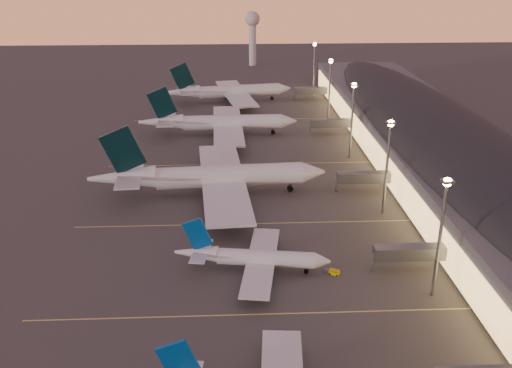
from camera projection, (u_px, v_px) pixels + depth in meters
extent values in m
plane|color=#3C3A37|center=(257.00, 300.00, 115.07)|extent=(700.00, 700.00, 0.00)
cube|color=navy|center=(180.00, 363.00, 83.61)|extent=(7.23, 1.17, 8.53)
cylinder|color=silver|center=(266.00, 258.00, 124.24)|extent=(21.53, 6.73, 3.61)
cone|color=silver|center=(323.00, 261.00, 123.07)|extent=(3.92, 4.08, 3.61)
cone|color=silver|center=(196.00, 253.00, 125.52)|extent=(10.02, 5.00, 3.61)
cube|color=silver|center=(261.00, 261.00, 124.57)|extent=(10.62, 31.02, 0.40)
cylinder|color=navy|center=(267.00, 251.00, 131.14)|extent=(5.14, 3.39, 2.71)
cylinder|color=navy|center=(261.00, 282.00, 118.79)|extent=(5.14, 3.39, 2.71)
cube|color=navy|center=(197.00, 234.00, 123.72)|extent=(6.63, 1.52, 7.84)
cube|color=silver|center=(201.00, 251.00, 125.21)|extent=(5.02, 11.35, 0.25)
cylinder|color=black|center=(306.00, 270.00, 124.34)|extent=(0.33, 0.33, 1.43)
cylinder|color=black|center=(306.00, 271.00, 124.42)|extent=(1.09, 0.78, 1.01)
cylinder|color=black|center=(259.00, 262.00, 127.68)|extent=(0.33, 0.33, 1.43)
cylinder|color=black|center=(259.00, 263.00, 127.76)|extent=(1.09, 0.78, 1.01)
cylinder|color=black|center=(257.00, 274.00, 123.01)|extent=(0.33, 0.33, 1.43)
cylinder|color=black|center=(257.00, 275.00, 123.09)|extent=(1.09, 0.78, 1.01)
cylinder|color=silver|center=(230.00, 176.00, 163.41)|extent=(42.24, 9.28, 6.34)
cone|color=silver|center=(313.00, 172.00, 166.06)|extent=(7.19, 6.80, 6.34)
cone|color=silver|center=(122.00, 178.00, 159.80)|extent=(19.32, 7.66, 6.34)
cube|color=silver|center=(223.00, 180.00, 163.61)|extent=(16.46, 61.95, 0.70)
cylinder|color=#55575C|center=(225.00, 170.00, 176.96)|extent=(9.77, 5.41, 4.75)
cylinder|color=#55575C|center=(232.00, 205.00, 152.16)|extent=(9.77, 5.41, 4.75)
cube|color=black|center=(123.00, 150.00, 156.83)|extent=(12.53, 1.83, 14.06)
cube|color=silver|center=(130.00, 174.00, 159.70)|extent=(8.30, 22.47, 0.44)
cylinder|color=black|center=(290.00, 187.00, 167.00)|extent=(0.54, 0.54, 2.53)
cylinder|color=black|center=(290.00, 189.00, 167.14)|extent=(1.85, 1.23, 1.77)
cylinder|color=black|center=(218.00, 185.00, 168.79)|extent=(0.54, 0.54, 2.53)
cylinder|color=black|center=(218.00, 186.00, 168.94)|extent=(1.85, 1.23, 1.77)
cylinder|color=black|center=(220.00, 197.00, 160.63)|extent=(0.54, 0.54, 2.53)
cylinder|color=black|center=(220.00, 198.00, 160.78)|extent=(1.85, 1.23, 1.77)
cylinder|color=silver|center=(232.00, 122.00, 217.43)|extent=(37.34, 6.48, 5.63)
cone|color=silver|center=(289.00, 121.00, 218.83)|extent=(6.13, 5.76, 5.63)
cone|color=silver|center=(161.00, 122.00, 215.42)|extent=(16.93, 6.01, 5.63)
cube|color=silver|center=(228.00, 125.00, 217.69)|extent=(12.05, 54.64, 0.62)
cylinder|color=#55575C|center=(230.00, 121.00, 229.54)|extent=(8.50, 4.41, 4.22)
cylinder|color=#55575C|center=(232.00, 139.00, 207.41)|extent=(8.50, 4.41, 4.22)
cube|color=black|center=(162.00, 103.00, 212.74)|extent=(11.12, 1.10, 12.49)
cube|color=silver|center=(166.00, 120.00, 215.23)|extent=(6.45, 19.72, 0.39)
cylinder|color=black|center=(273.00, 131.00, 219.93)|extent=(0.46, 0.46, 2.25)
cylinder|color=black|center=(273.00, 132.00, 220.05)|extent=(1.60, 1.02, 1.58)
cylinder|color=black|center=(225.00, 129.00, 222.36)|extent=(0.46, 0.46, 2.25)
cylinder|color=black|center=(225.00, 130.00, 222.49)|extent=(1.60, 1.02, 1.58)
cylinder|color=black|center=(225.00, 135.00, 215.08)|extent=(0.46, 0.46, 2.25)
cylinder|color=black|center=(225.00, 136.00, 215.20)|extent=(1.60, 1.02, 1.58)
cylinder|color=silver|center=(239.00, 91.00, 266.79)|extent=(37.89, 11.86, 5.67)
cone|color=silver|center=(284.00, 89.00, 271.10)|extent=(6.91, 6.60, 5.67)
cone|color=silver|center=(181.00, 92.00, 261.14)|extent=(17.63, 8.42, 5.67)
cube|color=silver|center=(236.00, 93.00, 266.81)|extent=(19.90, 55.81, 0.62)
cylinder|color=#55575C|center=(234.00, 91.00, 278.67)|extent=(9.05, 5.61, 4.25)
cylinder|color=#55575C|center=(243.00, 103.00, 256.86)|extent=(9.05, 5.61, 4.25)
cube|color=black|center=(182.00, 76.00, 258.55)|extent=(11.16, 2.71, 12.57)
cube|color=silver|center=(186.00, 90.00, 261.23)|extent=(9.26, 20.45, 0.40)
cylinder|color=black|center=(272.00, 98.00, 271.40)|extent=(0.52, 0.52, 2.27)
cylinder|color=black|center=(272.00, 98.00, 271.53)|extent=(1.73, 1.24, 1.59)
cylinder|color=black|center=(232.00, 98.00, 271.27)|extent=(0.52, 0.52, 2.27)
cylinder|color=black|center=(232.00, 98.00, 271.40)|extent=(1.73, 1.24, 1.59)
cylinder|color=black|center=(235.00, 102.00, 264.09)|extent=(0.52, 0.52, 2.27)
cylinder|color=black|center=(235.00, 102.00, 264.22)|extent=(1.73, 1.24, 1.59)
cube|color=#535358|center=(439.00, 151.00, 182.62)|extent=(40.00, 255.00, 12.00)
ellipsoid|color=black|center=(441.00, 133.00, 180.36)|extent=(39.00, 253.00, 10.92)
cube|color=#FFCA6B|center=(376.00, 155.00, 182.12)|extent=(0.40, 244.80, 8.00)
cube|color=#55575C|center=(410.00, 252.00, 124.12)|extent=(16.00, 3.20, 3.00)
cylinder|color=slate|center=(373.00, 262.00, 124.63)|extent=(0.70, 0.70, 4.40)
cube|color=#55575C|center=(364.00, 177.00, 165.77)|extent=(16.00, 3.20, 3.00)
cylinder|color=slate|center=(336.00, 185.00, 166.28)|extent=(0.70, 0.70, 4.40)
cube|color=#55575C|center=(331.00, 123.00, 218.52)|extent=(16.00, 3.20, 3.00)
cylinder|color=slate|center=(310.00, 129.00, 219.04)|extent=(0.70, 0.70, 4.40)
cube|color=#55575C|center=(311.00, 90.00, 270.35)|extent=(16.00, 3.20, 3.00)
cylinder|color=slate|center=(294.00, 95.00, 270.87)|extent=(0.70, 0.70, 4.40)
cylinder|color=slate|center=(439.00, 241.00, 111.94)|extent=(0.70, 0.70, 25.00)
cube|color=slate|center=(448.00, 181.00, 107.16)|extent=(2.20, 2.20, 0.50)
sphere|color=#FFBC57|center=(447.00, 182.00, 107.24)|extent=(1.80, 1.80, 1.80)
cylinder|color=slate|center=(387.00, 169.00, 148.96)|extent=(0.70, 0.70, 25.00)
cube|color=slate|center=(391.00, 123.00, 144.19)|extent=(2.20, 2.20, 0.50)
sphere|color=#FFBC57|center=(391.00, 123.00, 144.26)|extent=(1.80, 1.80, 1.80)
cylinder|color=slate|center=(352.00, 122.00, 190.61)|extent=(0.70, 0.70, 25.00)
cube|color=slate|center=(354.00, 85.00, 185.84)|extent=(2.20, 2.20, 0.50)
sphere|color=#FFBC57|center=(354.00, 85.00, 185.91)|extent=(1.80, 1.80, 1.80)
cylinder|color=slate|center=(329.00, 92.00, 232.26)|extent=(0.70, 0.70, 25.00)
cube|color=slate|center=(331.00, 60.00, 227.49)|extent=(2.20, 2.20, 0.50)
sphere|color=#FFBC57|center=(331.00, 61.00, 227.56)|extent=(1.80, 1.80, 1.80)
cylinder|color=slate|center=(314.00, 71.00, 273.91)|extent=(0.70, 0.70, 25.00)
cube|color=slate|center=(315.00, 44.00, 269.13)|extent=(2.20, 2.20, 0.50)
sphere|color=#FFBC57|center=(315.00, 44.00, 269.21)|extent=(1.80, 1.80, 1.80)
cylinder|color=silver|center=(253.00, 44.00, 351.26)|extent=(4.40, 4.40, 26.00)
sphere|color=silver|center=(252.00, 19.00, 345.62)|extent=(9.00, 9.00, 9.00)
cube|color=#D8C659|center=(258.00, 314.00, 110.44)|extent=(90.00, 0.36, 0.00)
cube|color=#D8C659|center=(250.00, 224.00, 147.46)|extent=(90.00, 0.36, 0.00)
cube|color=#D8C659|center=(245.00, 164.00, 189.11)|extent=(90.00, 0.36, 0.00)
cube|color=#D8C659|center=(241.00, 119.00, 240.02)|extent=(90.00, 0.36, 0.00)
cube|color=#D4B901|center=(334.00, 272.00, 124.13)|extent=(2.51, 2.19, 0.98)
cube|color=#55575C|center=(327.00, 271.00, 124.83)|extent=(1.64, 1.61, 0.71)
cylinder|color=black|center=(339.00, 273.00, 124.48)|extent=(0.42, 0.33, 0.39)
cylinder|color=black|center=(337.00, 276.00, 123.37)|extent=(0.42, 0.33, 0.39)
cylinder|color=black|center=(332.00, 271.00, 125.12)|extent=(0.42, 0.33, 0.39)
cylinder|color=black|center=(330.00, 274.00, 124.01)|extent=(0.42, 0.33, 0.39)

